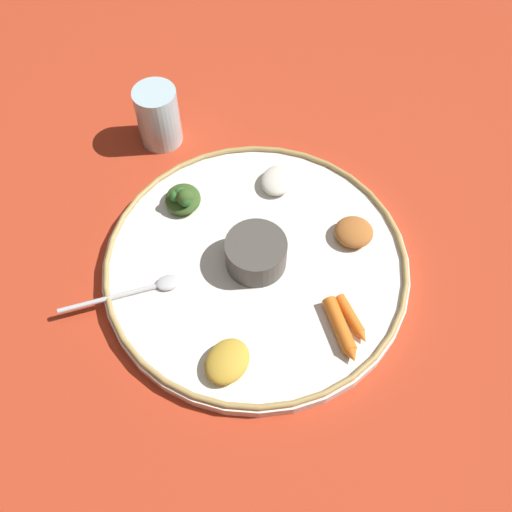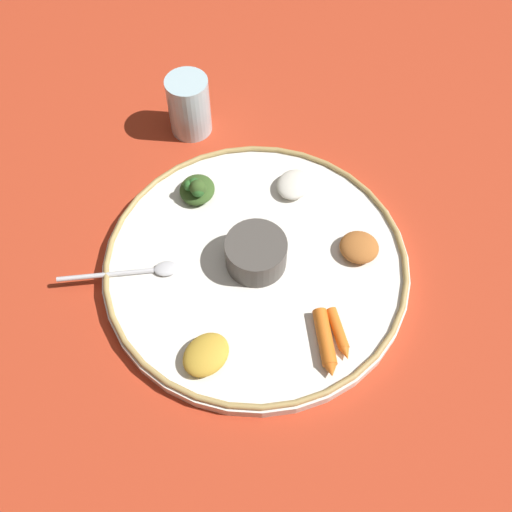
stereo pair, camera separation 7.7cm
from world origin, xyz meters
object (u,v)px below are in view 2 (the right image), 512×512
(center_bowl, at_px, (256,252))
(spoon, at_px, (138,271))
(greens_pile, at_px, (197,189))
(carrot_outer, at_px, (339,333))
(drinking_glass, at_px, (190,109))
(carrot_near_spoon, at_px, (326,342))

(center_bowl, relative_size, spoon, 0.61)
(spoon, xyz_separation_m, greens_pile, (-0.15, -0.01, 0.01))
(carrot_outer, xyz_separation_m, drinking_glass, (-0.21, -0.38, 0.02))
(spoon, distance_m, greens_pile, 0.15)
(center_bowl, bearing_deg, greens_pile, -111.10)
(center_bowl, xyz_separation_m, carrot_near_spoon, (0.06, 0.14, -0.01))
(greens_pile, relative_size, drinking_glass, 0.72)
(carrot_near_spoon, bearing_deg, drinking_glass, -122.10)
(center_bowl, xyz_separation_m, spoon, (0.10, -0.13, -0.02))
(greens_pile, height_order, carrot_near_spoon, greens_pile)
(carrot_outer, relative_size, drinking_glass, 0.60)
(center_bowl, height_order, carrot_outer, center_bowl)
(carrot_near_spoon, relative_size, drinking_glass, 0.82)
(center_bowl, height_order, spoon, center_bowl)
(center_bowl, distance_m, spoon, 0.16)
(spoon, height_order, greens_pile, greens_pile)
(greens_pile, bearing_deg, drinking_glass, -141.18)
(greens_pile, height_order, carrot_outer, greens_pile)
(carrot_near_spoon, bearing_deg, carrot_outer, 157.22)
(center_bowl, height_order, drinking_glass, drinking_glass)
(carrot_near_spoon, xyz_separation_m, drinking_glass, (-0.24, -0.38, 0.02))
(greens_pile, relative_size, carrot_near_spoon, 0.89)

